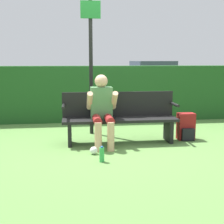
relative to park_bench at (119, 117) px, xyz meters
name	(u,v)px	position (x,y,z in m)	size (l,w,h in m)	color
ground_plane	(120,143)	(0.00, -0.07, -0.44)	(40.00, 40.00, 0.00)	#5B8942
hedge_back	(106,93)	(0.00, 2.01, 0.19)	(12.00, 0.55, 1.25)	#1E4C1E
park_bench	(119,117)	(0.00, 0.00, 0.00)	(1.93, 0.44, 0.85)	black
person_seated	(102,107)	(-0.31, -0.14, 0.19)	(0.49, 0.66, 1.15)	#4C7F4C
backpack	(186,127)	(1.19, 0.01, -0.22)	(0.29, 0.25, 0.47)	maroon
water_bottle	(102,155)	(-0.40, -1.02, -0.34)	(0.07, 0.07, 0.22)	green
signpost	(91,58)	(-0.43, 0.67, 0.98)	(0.36, 0.09, 2.48)	black
parked_car	(153,74)	(3.59, 11.41, 0.19)	(4.79, 2.56, 1.32)	silver
litter_crumple	(94,150)	(-0.49, -0.65, -0.38)	(0.11, 0.11, 0.11)	silver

